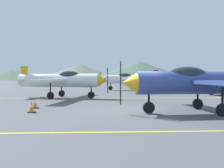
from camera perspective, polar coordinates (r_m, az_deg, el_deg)
name	(u,v)px	position (r m, az deg, el deg)	size (l,w,h in m)	color
ground_plane	(136,112)	(12.34, 6.11, -7.03)	(400.00, 400.00, 0.00)	#54565B
apron_line_near	(155,132)	(8.02, 11.00, -11.84)	(80.00, 0.16, 0.01)	yellow
apron_line_far	(123,98)	(20.19, 2.73, -3.57)	(80.00, 0.16, 0.01)	yellow
airplane_near	(199,82)	(12.70, 21.33, 0.50)	(8.41, 9.68, 2.90)	#33478C
airplane_mid	(62,80)	(20.75, -12.62, 1.03)	(8.47, 9.64, 2.90)	white
airplane_far	(130,79)	(32.11, 4.48, 1.32)	(8.45, 9.69, 2.90)	white
traffic_cone_front	(35,103)	(14.42, -19.02, -4.68)	(0.36, 0.36, 0.59)	black
traffic_cone_side	(32,107)	(12.71, -19.77, -5.55)	(0.36, 0.36, 0.59)	black
hill_left	(11,75)	(162.55, -24.28, 2.16)	(51.58, 51.58, 6.76)	#4C6651
hill_centerleft	(80,72)	(156.67, -8.08, 3.10)	(55.73, 55.73, 11.05)	slate
hill_centerright	(139,71)	(136.85, 6.87, 3.37)	(63.90, 63.90, 11.40)	#4C6651
hill_right	(194,73)	(173.99, 20.04, 2.57)	(53.55, 53.55, 9.15)	slate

